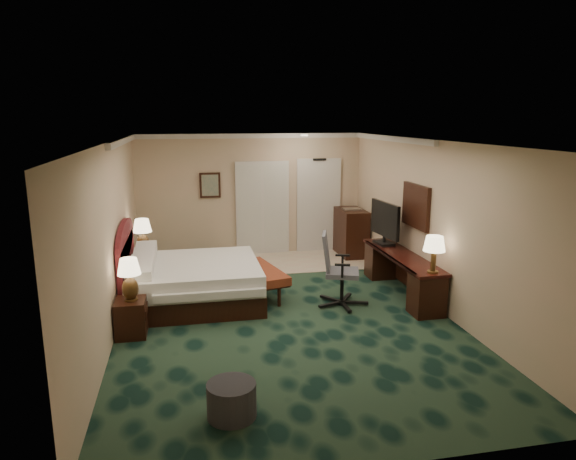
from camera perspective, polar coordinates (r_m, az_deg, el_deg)
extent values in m
cube|color=black|center=(8.24, -0.58, -9.30)|extent=(5.00, 7.50, 0.00)
cube|color=silver|center=(7.66, -0.63, 9.80)|extent=(5.00, 7.50, 0.00)
cube|color=#BCAD8A|center=(11.49, -4.13, 3.90)|extent=(5.00, 0.00, 2.70)
cube|color=#BCAD8A|center=(4.38, 8.83, -10.63)|extent=(5.00, 0.00, 2.70)
cube|color=#BCAD8A|center=(7.78, -19.00, -0.89)|extent=(0.00, 7.50, 2.70)
cube|color=#BCAD8A|center=(8.66, 15.88, 0.62)|extent=(0.00, 7.50, 2.70)
cube|color=beige|center=(11.10, 1.16, -3.48)|extent=(3.20, 1.70, 0.01)
cube|color=silver|center=(11.80, 3.40, 2.66)|extent=(1.02, 0.06, 2.18)
cube|color=#B9B9B9|center=(11.53, -2.85, 2.43)|extent=(1.20, 0.06, 2.10)
cube|color=slate|center=(11.33, -8.66, 4.95)|extent=(0.45, 0.06, 0.55)
cube|color=white|center=(9.13, 14.02, 2.60)|extent=(0.05, 0.95, 0.75)
cube|color=silver|center=(8.79, -10.26, -5.77)|extent=(2.13, 1.97, 0.67)
cube|color=black|center=(7.72, -17.04, -9.31)|extent=(0.42, 0.48, 0.53)
cube|color=black|center=(10.03, -15.70, -4.09)|extent=(0.45, 0.51, 0.56)
cube|color=maroon|center=(9.03, -2.95, -5.71)|extent=(0.81, 1.51, 0.48)
cylinder|color=#2D2C31|center=(5.63, -6.29, -18.26)|extent=(0.67, 0.67, 0.37)
cube|color=black|center=(9.23, 12.45, -4.83)|extent=(0.53, 2.48, 0.72)
cube|color=black|center=(9.70, 10.70, 0.72)|extent=(0.18, 1.03, 0.80)
cube|color=black|center=(11.59, 7.02, -0.26)|extent=(0.55, 0.99, 1.04)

